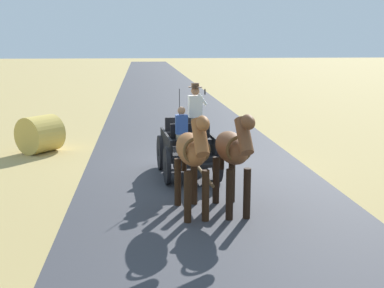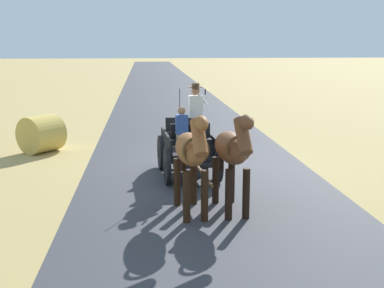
{
  "view_description": "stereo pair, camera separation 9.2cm",
  "coord_description": "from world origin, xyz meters",
  "px_view_note": "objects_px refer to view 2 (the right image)",
  "views": [
    {
      "loc": [
        1.56,
        13.81,
        3.52
      ],
      "look_at": [
        0.35,
        2.05,
        1.1
      ],
      "focal_mm": 46.66,
      "sensor_mm": 36.0,
      "label": 1
    },
    {
      "loc": [
        1.46,
        13.82,
        3.52
      ],
      "look_at": [
        0.35,
        2.05,
        1.1
      ],
      "focal_mm": 46.66,
      "sensor_mm": 36.0,
      "label": 2
    }
  ],
  "objects_px": {
    "horse_near_side": "(232,151)",
    "hay_bale": "(41,134)",
    "horse_drawn_carriage": "(188,146)",
    "horse_off_side": "(191,152)"
  },
  "relations": [
    {
      "from": "horse_drawn_carriage",
      "to": "horse_off_side",
      "type": "distance_m",
      "value": 3.1
    },
    {
      "from": "horse_drawn_carriage",
      "to": "hay_bale",
      "type": "bearing_deg",
      "value": -37.08
    },
    {
      "from": "hay_bale",
      "to": "horse_drawn_carriage",
      "type": "bearing_deg",
      "value": 142.92
    },
    {
      "from": "horse_near_side",
      "to": "hay_bale",
      "type": "xyz_separation_m",
      "value": [
        5.13,
        -6.38,
        -0.72
      ]
    },
    {
      "from": "horse_drawn_carriage",
      "to": "horse_off_side",
      "type": "height_order",
      "value": "horse_drawn_carriage"
    },
    {
      "from": "horse_off_side",
      "to": "hay_bale",
      "type": "xyz_separation_m",
      "value": [
        4.28,
        -6.44,
        -0.72
      ]
    },
    {
      "from": "horse_drawn_carriage",
      "to": "hay_bale",
      "type": "distance_m",
      "value": 5.63
    },
    {
      "from": "horse_off_side",
      "to": "hay_bale",
      "type": "relative_size",
      "value": 1.84
    },
    {
      "from": "horse_near_side",
      "to": "hay_bale",
      "type": "distance_m",
      "value": 8.22
    },
    {
      "from": "horse_drawn_carriage",
      "to": "horse_near_side",
      "type": "xyz_separation_m",
      "value": [
        -0.64,
        2.99,
        0.51
      ]
    }
  ]
}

